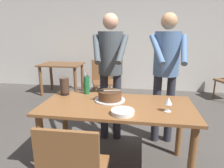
# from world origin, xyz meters

# --- Properties ---
(ground_plane) EXTENTS (14.00, 14.00, 0.00)m
(ground_plane) POSITION_xyz_m (0.00, 0.00, 0.00)
(ground_plane) COLOR #4C4742
(back_wall) EXTENTS (10.00, 0.12, 2.70)m
(back_wall) POSITION_xyz_m (0.00, 3.22, 1.35)
(back_wall) COLOR silver
(back_wall) RESTS_ON ground_plane
(main_dining_table) EXTENTS (1.61, 0.76, 0.75)m
(main_dining_table) POSITION_xyz_m (0.00, 0.00, 0.63)
(main_dining_table) COLOR brown
(main_dining_table) RESTS_ON ground_plane
(cake_on_platter) EXTENTS (0.34, 0.34, 0.11)m
(cake_on_platter) POSITION_xyz_m (-0.09, 0.11, 0.80)
(cake_on_platter) COLOR silver
(cake_on_platter) RESTS_ON main_dining_table
(cake_knife) EXTENTS (0.27, 0.09, 0.02)m
(cake_knife) POSITION_xyz_m (-0.16, 0.09, 0.87)
(cake_knife) COLOR silver
(cake_knife) RESTS_ON cake_on_platter
(plate_stack) EXTENTS (0.22, 0.22, 0.04)m
(plate_stack) POSITION_xyz_m (0.09, -0.24, 0.77)
(plate_stack) COLOR white
(plate_stack) RESTS_ON main_dining_table
(wine_glass_near) EXTENTS (0.08, 0.08, 0.14)m
(wine_glass_near) POSITION_xyz_m (0.51, -0.11, 0.85)
(wine_glass_near) COLOR silver
(wine_glass_near) RESTS_ON main_dining_table
(water_bottle) EXTENTS (0.07, 0.07, 0.25)m
(water_bottle) POSITION_xyz_m (-0.42, 0.31, 0.86)
(water_bottle) COLOR #1E6B38
(water_bottle) RESTS_ON main_dining_table
(hurricane_lamp) EXTENTS (0.11, 0.11, 0.21)m
(hurricane_lamp) POSITION_xyz_m (-0.67, 0.23, 0.86)
(hurricane_lamp) COLOR black
(hurricane_lamp) RESTS_ON main_dining_table
(person_cutting_cake) EXTENTS (0.47, 0.56, 1.72)m
(person_cutting_cake) POSITION_xyz_m (-0.16, 0.59, 1.08)
(person_cutting_cake) COLOR #2D2D38
(person_cutting_cake) RESTS_ON ground_plane
(person_standing_beside) EXTENTS (0.47, 0.56, 1.72)m
(person_standing_beside) POSITION_xyz_m (0.55, 0.62, 1.08)
(person_standing_beside) COLOR #2D2D38
(person_standing_beside) RESTS_ON ground_plane
(background_table) EXTENTS (1.00, 0.70, 0.74)m
(background_table) POSITION_xyz_m (-1.68, 2.52, 0.58)
(background_table) COLOR brown
(background_table) RESTS_ON ground_plane
(background_chair_0) EXTENTS (0.57, 0.57, 0.90)m
(background_chair_0) POSITION_xyz_m (-0.58, 2.13, 0.49)
(background_chair_0) COLOR brown
(background_chair_0) RESTS_ON ground_plane
(background_chair_2) EXTENTS (0.48, 0.48, 0.90)m
(background_chair_2) POSITION_xyz_m (-0.53, 2.65, 0.49)
(background_chair_2) COLOR brown
(background_chair_2) RESTS_ON ground_plane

